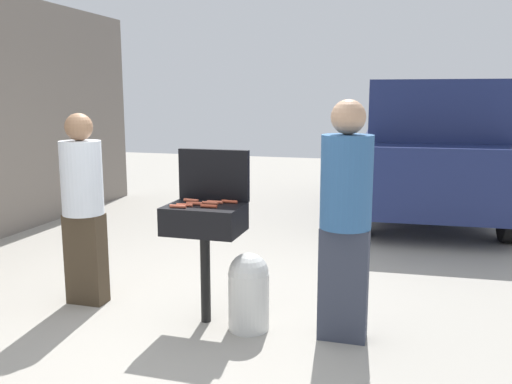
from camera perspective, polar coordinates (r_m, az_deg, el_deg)
The scene contains 15 objects.
ground_plane at distance 4.56m, azimuth -8.27°, elevation -13.44°, with size 24.00×24.00×0.00m, color #9E998E.
bbq_grill at distance 4.31m, azimuth -5.43°, elevation -3.31°, with size 0.60×0.44×0.96m.
grill_lid_open at distance 4.45m, azimuth -4.46°, elevation 1.79°, with size 0.60×0.05×0.42m, color black.
hot_dog_0 at distance 4.35m, azimuth -2.80°, elevation -1.02°, with size 0.03×0.03×0.13m, color #AD4228.
hot_dog_1 at distance 4.33m, azimuth -4.34°, elevation -1.07°, with size 0.03×0.03×0.13m, color #C6593D.
hot_dog_2 at distance 4.24m, azimuth -7.51°, elevation -1.36°, with size 0.03×0.03×0.13m, color #C6593D.
hot_dog_3 at distance 4.29m, azimuth -6.49°, elevation -1.21°, with size 0.03×0.03×0.13m, color #B74C33.
hot_dog_4 at distance 4.18m, azimuth -4.98°, elevation -1.49°, with size 0.03×0.03×0.13m, color #AD4228.
hot_dog_5 at distance 4.42m, azimuth -6.83°, elevation -0.88°, with size 0.03×0.03×0.13m, color #C6593D.
hot_dog_6 at distance 4.30m, azimuth -4.85°, elevation -1.16°, with size 0.03×0.03×0.13m, color #C6593D.
hot_dog_7 at distance 4.20m, azimuth -8.21°, elevation -1.51°, with size 0.03×0.03×0.13m, color #C6593D.
propane_tank at distance 4.29m, azimuth -0.78°, elevation -10.26°, with size 0.32×0.32×0.62m.
person_left at distance 4.91m, azimuth -17.73°, elevation -1.04°, with size 0.35×0.35×1.67m.
person_right at distance 4.01m, azimuth 9.40°, elevation -2.17°, with size 0.38×0.38×1.79m.
parked_minivan at distance 8.70m, azimuth 17.67°, elevation 4.39°, with size 2.24×4.50×2.02m.
Camera 1 is at (1.77, -3.79, 1.81)m, focal length 38.04 mm.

